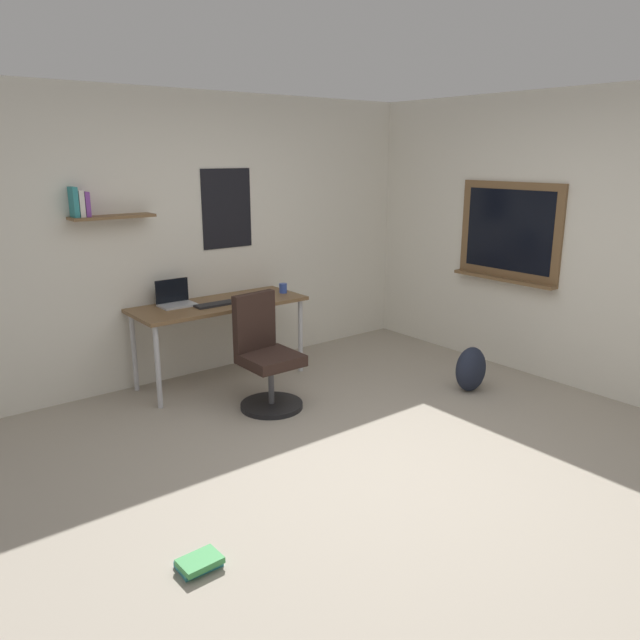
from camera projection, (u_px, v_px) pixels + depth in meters
The scene contains 11 objects.
ground_plane at pixel (374, 463), 4.21m from camera, with size 5.20×5.20×0.00m, color #9E9384.
wall_back at pixel (197, 237), 5.72m from camera, with size 5.00×0.30×2.60m.
wall_right at pixel (581, 243), 5.35m from camera, with size 0.22×5.00×2.60m.
desk at pixel (219, 310), 5.58m from camera, with size 1.58×0.62×0.75m.
office_chair at pixel (266, 360), 5.07m from camera, with size 0.52×0.52×0.95m.
laptop at pixel (175, 299), 5.45m from camera, with size 0.31×0.21×0.23m.
keyboard at pixel (215, 304), 5.45m from camera, with size 0.37×0.13×0.02m, color black.
computer_mouse at pixel (243, 299), 5.62m from camera, with size 0.10×0.06×0.03m, color #262628.
coffee_mug at pixel (283, 288), 5.94m from camera, with size 0.08×0.08×0.09m, color #334CA5.
backpack at pixel (471, 369), 5.45m from camera, with size 0.32×0.22×0.40m, color #1E2333.
book_stack_on_floor at pixel (199, 563), 3.14m from camera, with size 0.22×0.18×0.06m.
Camera 1 is at (-2.65, -2.76, 2.05)m, focal length 34.47 mm.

